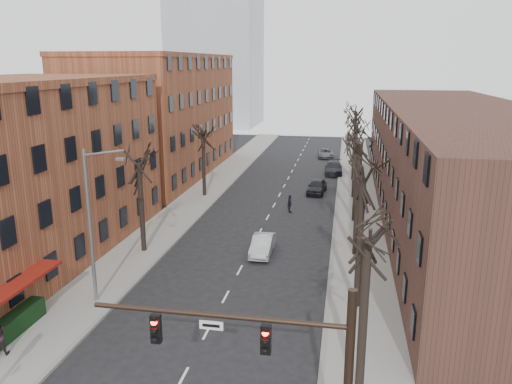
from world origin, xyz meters
The scene contains 21 objects.
sidewalk_left centered at (-8.00, 35.00, 0.07)m, with size 4.00×90.00×0.15m, color gray.
sidewalk_right centered at (8.00, 35.00, 0.07)m, with size 4.00×90.00×0.15m, color gray.
building_left_near centered at (-16.00, 15.00, 6.00)m, with size 12.00×26.00×12.00m, color brown.
building_left_far centered at (-16.00, 44.00, 7.00)m, with size 12.00×28.00×14.00m, color brown.
building_right centered at (16.00, 30.00, 5.00)m, with size 12.00×50.00×10.00m, color #492A22.
awning_left centered at (-9.40, 6.00, 0.00)m, with size 1.20×7.00×0.15m, color maroon.
hedge centered at (-9.50, 5.00, 0.65)m, with size 0.80×6.00×1.00m, color black.
tree_right_b centered at (7.60, 12.00, 0.00)m, with size 5.20×5.20×10.80m, color black, non-canonical shape.
tree_right_c centered at (7.60, 20.00, 0.00)m, with size 5.20×5.20×11.60m, color black, non-canonical shape.
tree_right_d centered at (7.60, 28.00, 0.00)m, with size 5.20×5.20×10.00m, color black, non-canonical shape.
tree_right_e centered at (7.60, 36.00, 0.00)m, with size 5.20×5.20×10.80m, color black, non-canonical shape.
tree_right_f centered at (7.60, 44.00, 0.00)m, with size 5.20×5.20×11.60m, color black, non-canonical shape.
tree_left_a centered at (-7.60, 18.00, 0.00)m, with size 5.20×5.20×9.50m, color black, non-canonical shape.
tree_left_b centered at (-7.60, 34.00, 0.00)m, with size 5.20×5.20×9.50m, color black, non-canonical shape.
signal_mast_arm centered at (5.45, -1.00, 4.40)m, with size 8.14×0.30×7.20m.
streetlight centered at (-7.03, 10.00, 5.01)m, with size 2.45×0.22×9.03m.
silver_sedan centered at (1.00, 19.20, 0.68)m, with size 1.43×4.11×1.35m, color #A6A8AC.
parked_car_near centered at (3.80, 37.38, 0.75)m, with size 1.78×4.42×1.51m, color black.
parked_car_mid centered at (5.28, 47.34, 0.75)m, with size 2.11×5.19×1.51m, color black.
parked_car_far centered at (3.80, 58.35, 0.63)m, with size 2.10×4.56×1.27m, color #595C61.
pedestrian_crossing centered at (1.78, 29.84, 0.83)m, with size 0.98×0.41×1.67m, color black.
Camera 1 is at (6.61, -14.29, 13.44)m, focal length 35.00 mm.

